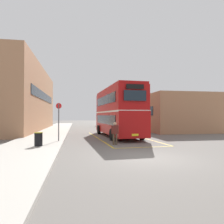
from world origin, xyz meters
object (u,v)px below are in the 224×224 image
bus_stop_sign (59,118)px  double_decker_bus (117,111)px  litter_bin (38,139)px  single_deck_bus (107,118)px  pedestrian_boarding (115,132)px

bus_stop_sign → double_decker_bus: bearing=36.1°
litter_bin → single_deck_bus: bearing=72.3°
single_deck_bus → double_decker_bus: bearing=-95.5°
pedestrian_boarding → litter_bin: bearing=-172.1°
single_deck_bus → pedestrian_boarding: size_ratio=5.59×
double_decker_bus → pedestrian_boarding: 6.18m
litter_bin → pedestrian_boarding: bearing=7.9°
single_deck_bus → bus_stop_sign: 24.47m
single_deck_bus → pedestrian_boarding: 25.48m
pedestrian_boarding → bus_stop_sign: size_ratio=0.56×
double_decker_bus → bus_stop_sign: size_ratio=3.66×
single_deck_bus → bus_stop_sign: bus_stop_sign is taller
single_deck_bus → bus_stop_sign: (-7.25, -23.36, 0.24)m
litter_bin → bus_stop_sign: bearing=68.3°
double_decker_bus → pedestrian_boarding: double_decker_bus is taller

